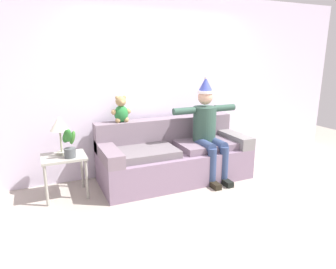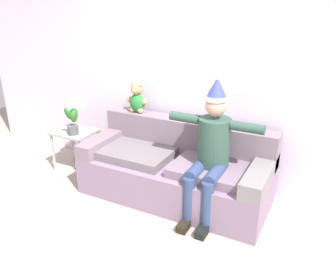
# 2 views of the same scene
# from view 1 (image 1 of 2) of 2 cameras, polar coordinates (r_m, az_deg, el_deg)

# --- Properties ---
(ground_plane) EXTENTS (10.00, 10.00, 0.00)m
(ground_plane) POSITION_cam_1_polar(r_m,az_deg,el_deg) (3.81, 7.66, -13.45)
(ground_plane) COLOR #A89D91
(back_wall) EXTENTS (7.00, 0.10, 2.70)m
(back_wall) POSITION_cam_1_polar(r_m,az_deg,el_deg) (4.77, -1.63, 9.36)
(back_wall) COLOR silver
(back_wall) RESTS_ON ground_plane
(couch) EXTENTS (2.18, 0.91, 0.87)m
(couch) POSITION_cam_1_polar(r_m,az_deg,el_deg) (4.50, 1.04, -4.16)
(couch) COLOR gray
(couch) RESTS_ON ground_plane
(person_seated) EXTENTS (1.02, 0.77, 1.52)m
(person_seated) POSITION_cam_1_polar(r_m,az_deg,el_deg) (4.46, 7.50, 1.33)
(person_seated) COLOR #304D41
(person_seated) RESTS_ON ground_plane
(teddy_bear) EXTENTS (0.29, 0.17, 0.38)m
(teddy_bear) POSITION_cam_1_polar(r_m,az_deg,el_deg) (4.35, -8.83, 4.54)
(teddy_bear) COLOR #267737
(teddy_bear) RESTS_ON couch
(side_table) EXTENTS (0.54, 0.45, 0.55)m
(side_table) POSITION_cam_1_polar(r_m,az_deg,el_deg) (4.10, -19.02, -5.03)
(side_table) COLOR #A2A095
(side_table) RESTS_ON ground_plane
(table_lamp) EXTENTS (0.24, 0.24, 0.50)m
(table_lamp) POSITION_cam_1_polar(r_m,az_deg,el_deg) (4.06, -19.82, 1.65)
(table_lamp) COLOR #B3B69D
(table_lamp) RESTS_ON side_table
(potted_plant) EXTENTS (0.20, 0.22, 0.39)m
(potted_plant) POSITION_cam_1_polar(r_m,az_deg,el_deg) (3.93, -18.11, -1.61)
(potted_plant) COLOR #4F5458
(potted_plant) RESTS_ON side_table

